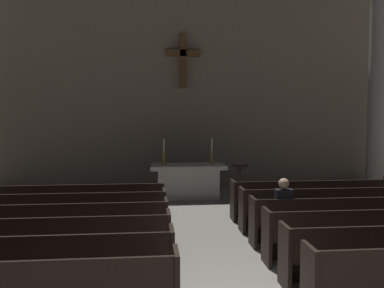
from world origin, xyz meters
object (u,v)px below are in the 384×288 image
object	(u,v)px
pew_left_row_3	(48,244)
lone_worshipper	(282,210)
pew_left_row_6	(77,204)
candlestick_left	(164,156)
lectern	(239,186)
pew_left_row_4	(60,227)
pew_left_row_5	(70,214)
pew_right_row_6	(313,199)
altar	(188,180)
candlestick_right	(212,156)
pew_right_row_3	(376,234)
pew_left_row_2	(32,265)
pew_right_row_4	(350,220)
pew_right_row_5	(330,208)
column_right_third	(379,79)

from	to	relation	value
pew_left_row_3	lone_worshipper	bearing A→B (deg)	13.77
pew_left_row_6	lone_worshipper	xyz separation A→B (m)	(4.17, -1.93, 0.22)
candlestick_left	lectern	world-z (taller)	candlestick_left
pew_left_row_4	pew_left_row_6	world-z (taller)	same
pew_left_row_5	pew_left_row_6	world-z (taller)	same
pew_right_row_6	altar	size ratio (longest dim) A/B	1.79
pew_left_row_3	candlestick_right	distance (m)	6.61
pew_right_row_3	pew_left_row_4	bearing A→B (deg)	169.92
pew_left_row_2	candlestick_right	world-z (taller)	candlestick_right
pew_left_row_3	altar	size ratio (longest dim) A/B	1.79
pew_right_row_6	candlestick_left	size ratio (longest dim) A/B	5.27
pew_right_row_4	pew_right_row_5	size ratio (longest dim) A/B	1.00
pew_right_row_6	pew_left_row_3	bearing A→B (deg)	-151.94
pew_left_row_3	pew_right_row_5	bearing A→B (deg)	19.56
pew_left_row_4	lone_worshipper	bearing A→B (deg)	0.54
pew_left_row_3	lectern	distance (m)	5.95
pew_right_row_6	altar	distance (m)	3.82
pew_right_row_3	lectern	bearing A→B (deg)	108.98
pew_left_row_5	pew_right_row_3	xyz separation A→B (m)	(5.53, -1.96, 0.00)
pew_left_row_4	pew_right_row_4	size ratio (longest dim) A/B	1.00
lectern	pew_right_row_5	bearing A→B (deg)	-58.03
pew_left_row_6	candlestick_right	distance (m)	4.42
pew_left_row_5	candlestick_right	world-z (taller)	candlestick_right
column_right_third	lone_worshipper	xyz separation A→B (m)	(-4.58, -4.99, -2.84)
pew_left_row_6	pew_right_row_3	bearing A→B (deg)	-28.06
pew_left_row_4	pew_right_row_3	bearing A→B (deg)	-10.08
pew_left_row_6	lectern	bearing A→B (deg)	19.57
lone_worshipper	pew_right_row_6	bearing A→B (deg)	54.72
pew_left_row_6	column_right_third	bearing A→B (deg)	19.32
pew_left_row_4	pew_right_row_4	world-z (taller)	same
pew_left_row_2	pew_right_row_4	xyz separation A→B (m)	(5.53, 1.96, 0.00)
altar	candlestick_left	distance (m)	1.00
column_right_third	lone_worshipper	bearing A→B (deg)	-132.55
pew_right_row_6	column_right_third	bearing A→B (deg)	43.60
pew_right_row_3	column_right_third	size ratio (longest dim) A/B	0.54
pew_left_row_4	altar	bearing A→B (deg)	58.97
lone_worshipper	pew_left_row_5	bearing A→B (deg)	167.24
pew_left_row_4	pew_left_row_5	world-z (taller)	same
pew_left_row_2	pew_left_row_4	distance (m)	1.96
column_right_third	lone_worshipper	size ratio (longest dim) A/B	5.49
candlestick_right	lone_worshipper	world-z (taller)	candlestick_right
altar	lectern	world-z (taller)	lectern
altar	lone_worshipper	xyz separation A→B (m)	(1.40, -4.56, 0.16)
pew_left_row_2	pew_left_row_3	xyz separation A→B (m)	(0.00, 0.98, 0.00)
altar	lectern	xyz separation A→B (m)	(1.26, -1.20, 0.01)
candlestick_left	pew_right_row_5	bearing A→B (deg)	-46.20
candlestick_left	candlestick_right	distance (m)	1.40
candlestick_right	pew_left_row_6	bearing A→B (deg)	-142.80
column_right_third	candlestick_left	size ratio (longest dim) A/B	9.72
pew_left_row_2	candlestick_right	xyz separation A→B (m)	(3.46, 6.56, 0.77)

